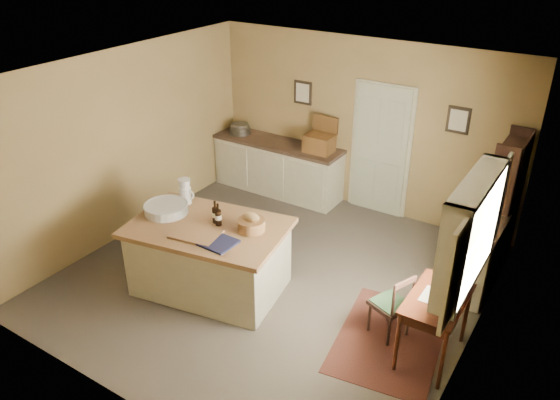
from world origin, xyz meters
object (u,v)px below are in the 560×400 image
(writing_desk, at_px, (436,305))
(shelving_unit, at_px, (507,202))
(work_island, at_px, (209,255))
(sideboard, at_px, (278,165))
(desk_chair, at_px, (390,304))
(right_cabinet, at_px, (472,257))

(writing_desk, height_order, shelving_unit, shelving_unit)
(work_island, bearing_deg, shelving_unit, 31.86)
(sideboard, xyz_separation_m, writing_desk, (3.54, -2.49, 0.19))
(sideboard, bearing_deg, desk_chair, -38.47)
(desk_chair, relative_size, right_cabinet, 0.80)
(sideboard, distance_m, writing_desk, 4.33)
(sideboard, height_order, shelving_unit, shelving_unit)
(writing_desk, xyz_separation_m, desk_chair, (-0.52, 0.09, -0.27))
(shelving_unit, bearing_deg, writing_desk, -93.70)
(desk_chair, relative_size, shelving_unit, 0.44)
(shelving_unit, bearing_deg, sideboard, 176.90)
(desk_chair, xyz_separation_m, right_cabinet, (0.52, 1.37, 0.06))
(shelving_unit, bearing_deg, desk_chair, -106.81)
(writing_desk, xyz_separation_m, shelving_unit, (0.15, 2.29, 0.24))
(work_island, xyz_separation_m, right_cabinet, (2.76, 1.78, -0.02))
(desk_chair, bearing_deg, sideboard, 163.73)
(writing_desk, relative_size, right_cabinet, 0.90)
(work_island, bearing_deg, right_cabinet, 22.79)
(work_island, height_order, right_cabinet, work_island)
(desk_chair, distance_m, right_cabinet, 1.47)
(right_cabinet, bearing_deg, writing_desk, -89.99)
(writing_desk, bearing_deg, sideboard, 144.83)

